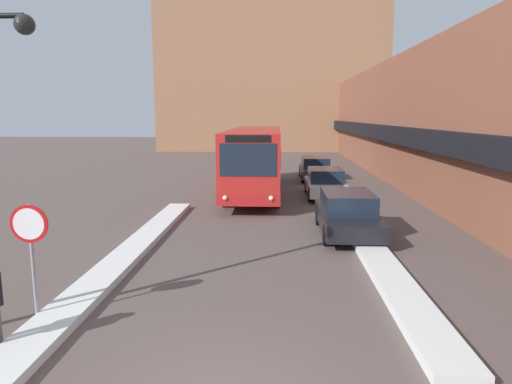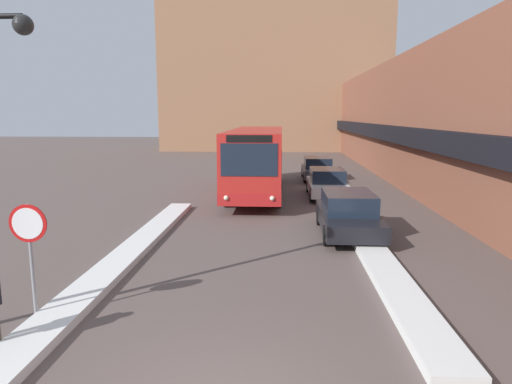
{
  "view_description": "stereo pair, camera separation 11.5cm",
  "coord_description": "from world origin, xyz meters",
  "px_view_note": "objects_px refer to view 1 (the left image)",
  "views": [
    {
      "loc": [
        0.74,
        -5.74,
        4.11
      ],
      "look_at": [
        0.12,
        7.61,
        1.85
      ],
      "focal_mm": 32.0,
      "sensor_mm": 36.0,
      "label": 1
    },
    {
      "loc": [
        0.86,
        -5.74,
        4.11
      ],
      "look_at": [
        0.12,
        7.61,
        1.85
      ],
      "focal_mm": 32.0,
      "sensor_mm": 36.0,
      "label": 2
    }
  ],
  "objects_px": {
    "stop_sign": "(30,238)",
    "parked_car_back": "(315,168)",
    "parked_car_front": "(348,213)",
    "city_bus": "(255,159)",
    "parked_car_middle": "(325,183)"
  },
  "relations": [
    {
      "from": "parked_car_front",
      "to": "stop_sign",
      "type": "xyz_separation_m",
      "value": [
        -7.28,
        -7.18,
        1.0
      ]
    },
    {
      "from": "parked_car_back",
      "to": "stop_sign",
      "type": "distance_m",
      "value": 22.15
    },
    {
      "from": "city_bus",
      "to": "parked_car_front",
      "type": "relative_size",
      "value": 2.66
    },
    {
      "from": "stop_sign",
      "to": "parked_car_middle",
      "type": "bearing_deg",
      "value": 63.53
    },
    {
      "from": "stop_sign",
      "to": "parked_car_back",
      "type": "bearing_deg",
      "value": 70.8
    },
    {
      "from": "parked_car_front",
      "to": "stop_sign",
      "type": "relative_size",
      "value": 1.87
    },
    {
      "from": "city_bus",
      "to": "parked_car_back",
      "type": "relative_size",
      "value": 2.64
    },
    {
      "from": "parked_car_front",
      "to": "parked_car_back",
      "type": "xyz_separation_m",
      "value": [
        0.0,
        13.72,
        -0.02
      ]
    },
    {
      "from": "city_bus",
      "to": "parked_car_middle",
      "type": "relative_size",
      "value": 2.76
    },
    {
      "from": "parked_car_front",
      "to": "parked_car_back",
      "type": "bearing_deg",
      "value": 90.0
    },
    {
      "from": "parked_car_back",
      "to": "city_bus",
      "type": "bearing_deg",
      "value": -123.66
    },
    {
      "from": "parked_car_middle",
      "to": "parked_car_front",
      "type": "bearing_deg",
      "value": -90.0
    },
    {
      "from": "parked_car_front",
      "to": "stop_sign",
      "type": "bearing_deg",
      "value": -135.38
    },
    {
      "from": "parked_car_middle",
      "to": "parked_car_back",
      "type": "height_order",
      "value": "parked_car_back"
    },
    {
      "from": "parked_car_front",
      "to": "stop_sign",
      "type": "distance_m",
      "value": 10.27
    }
  ]
}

